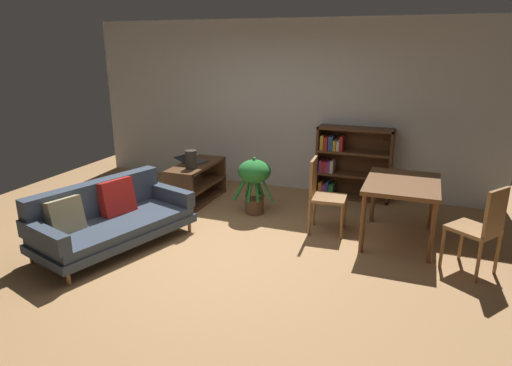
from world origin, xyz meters
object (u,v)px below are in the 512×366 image
bookshelf (349,163)px  media_console (197,183)px  open_laptop (193,161)px  dining_chair_near (481,226)px  dining_chair_far (322,192)px  dining_table (402,188)px  potted_floor_plant (254,178)px  fabric_couch (108,217)px  desk_speaker (191,159)px

bookshelf → media_console: bearing=-154.6°
open_laptop → dining_chair_near: bearing=-15.5°
dining_chair_far → dining_table: bearing=4.0°
dining_table → bookshelf: 1.68m
potted_floor_plant → dining_chair_near: size_ratio=0.86×
dining_table → dining_chair_near: bearing=-35.5°
fabric_couch → dining_chair_near: 4.12m
desk_speaker → potted_floor_plant: size_ratio=0.33×
open_laptop → desk_speaker: desk_speaker is taller
desk_speaker → bookshelf: (2.07, 1.27, -0.16)m
open_laptop → dining_chair_near: (3.93, -1.09, -0.07)m
dining_chair_near → dining_chair_far: (-1.77, 0.52, -0.01)m
bookshelf → dining_chair_near: bearing=-50.0°
bookshelf → open_laptop: bearing=-157.6°
open_laptop → dining_chair_far: 2.23m
dining_chair_near → bookshelf: bookshelf is taller
open_laptop → dining_chair_near: 4.08m
desk_speaker → dining_chair_near: bearing=-11.2°
media_console → desk_speaker: desk_speaker is taller
media_console → open_laptop: bearing=139.8°
dining_table → bookshelf: bearing=121.3°
dining_chair_near → bookshelf: (-1.69, 2.02, 0.02)m
desk_speaker → bookshelf: 2.43m
dining_table → dining_chair_near: dining_chair_near is taller
media_console → dining_chair_near: size_ratio=1.17×
open_laptop → dining_chair_far: bearing=-14.9°
fabric_couch → bookshelf: (2.35, 2.81, 0.20)m
dining_chair_far → dining_chair_near: bearing=-16.3°
fabric_couch → dining_table: 3.51m
media_console → desk_speaker: size_ratio=4.18×
dining_chair_near → desk_speaker: bearing=168.8°
dining_table → dining_chair_far: bearing=-176.0°
media_console → dining_chair_near: (3.82, -1.00, 0.25)m
potted_floor_plant → open_laptop: bearing=166.0°
fabric_couch → dining_chair_near: bearing=11.1°
potted_floor_plant → dining_table: potted_floor_plant is taller
open_laptop → bookshelf: size_ratio=0.45×
open_laptop → bookshelf: (2.24, 0.92, -0.05)m
bookshelf → dining_chair_far: bearing=-93.0°
fabric_couch → dining_chair_near: size_ratio=2.08×
open_laptop → desk_speaker: (0.17, -0.35, 0.12)m
potted_floor_plant → bookshelf: 1.64m
media_console → desk_speaker: bearing=-75.4°
fabric_couch → bookshelf: bookshelf is taller
bookshelf → dining_table: bearing=-58.7°
media_console → dining_table: dining_table is taller
fabric_couch → desk_speaker: 1.60m
media_console → open_laptop: size_ratio=2.19×
dining_table → dining_chair_far: size_ratio=1.16×
desk_speaker → dining_chair_far: (1.99, -0.23, -0.19)m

